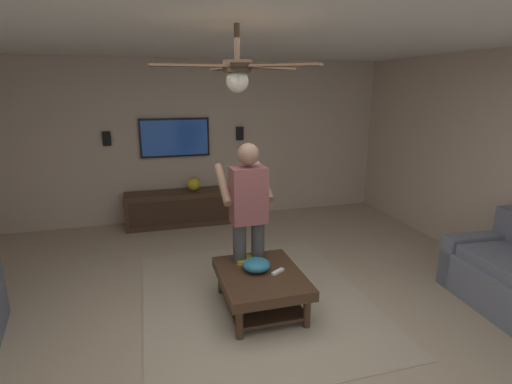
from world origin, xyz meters
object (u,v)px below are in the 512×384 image
object	(u,v)px
coffee_table	(261,282)
remote_white	(278,272)
media_console	(180,208)
ceiling_fan	(239,70)
tv	(175,138)
remote_black	(248,260)
wall_speaker_right	(107,139)
book	(248,260)
wall_speaker_left	(240,133)
bowl	(256,265)
person_standing	(248,212)
vase_round	(194,184)

from	to	relation	value
coffee_table	remote_white	xyz separation A→B (m)	(-0.04, -0.16, 0.12)
media_console	ceiling_fan	size ratio (longest dim) A/B	1.41
tv	remote_black	distance (m)	2.95
wall_speaker_right	ceiling_fan	world-z (taller)	ceiling_fan
wall_speaker_right	media_console	bearing A→B (deg)	-103.88
coffee_table	book	distance (m)	0.31
media_console	wall_speaker_left	size ratio (longest dim) A/B	7.73
media_console	remote_white	world-z (taller)	media_console
bowl	remote_black	distance (m)	0.24
book	wall_speaker_right	world-z (taller)	wall_speaker_right
person_standing	vase_round	xyz separation A→B (m)	(2.47, 0.26, -0.27)
remote_black	wall_speaker_right	distance (m)	3.30
media_console	bowl	world-z (taller)	media_console
remote_white	coffee_table	bearing A→B (deg)	133.38
remote_white	person_standing	bearing A→B (deg)	85.79
media_console	remote_black	size ratio (longest dim) A/B	11.33
remote_white	book	xyz separation A→B (m)	(0.32, 0.22, 0.01)
book	ceiling_fan	bearing A→B (deg)	-166.67
book	wall_speaker_left	size ratio (longest dim) A/B	1.00
coffee_table	wall_speaker_right	distance (m)	3.60
bowl	ceiling_fan	distance (m)	1.96
media_console	ceiling_fan	xyz separation A→B (m)	(-3.38, -0.20, 2.01)
wall_speaker_left	wall_speaker_right	size ratio (longest dim) A/B	1.00
media_console	wall_speaker_left	bearing A→B (deg)	103.31
coffee_table	bowl	size ratio (longest dim) A/B	3.62
coffee_table	vase_round	bearing A→B (deg)	6.02
media_console	book	distance (m)	2.56
media_console	wall_speaker_left	world-z (taller)	wall_speaker_left
bowl	wall_speaker_left	distance (m)	3.19
person_standing	bowl	size ratio (longest dim) A/B	5.94
media_console	remote_white	size ratio (longest dim) A/B	11.33
tv	wall_speaker_left	xyz separation A→B (m)	(0.01, -1.07, 0.03)
wall_speaker_right	remote_black	bearing A→B (deg)	-151.19
book	ceiling_fan	world-z (taller)	ceiling_fan
wall_speaker_left	ceiling_fan	size ratio (longest dim) A/B	0.18
person_standing	bowl	world-z (taller)	person_standing
remote_white	wall_speaker_left	bearing A→B (deg)	51.18
vase_round	wall_speaker_left	world-z (taller)	wall_speaker_left
book	vase_round	bearing A→B (deg)	36.90
media_console	person_standing	bearing A→B (deg)	11.55
remote_black	vase_round	bearing A→B (deg)	-79.12
remote_black	ceiling_fan	xyz separation A→B (m)	(-0.88, 0.29, 1.87)
remote_black	ceiling_fan	bearing A→B (deg)	76.88
book	ceiling_fan	distance (m)	2.08
person_standing	wall_speaker_left	world-z (taller)	person_standing
coffee_table	tv	size ratio (longest dim) A/B	0.91
remote_black	book	distance (m)	0.01
tv	person_standing	world-z (taller)	tv
vase_round	wall_speaker_left	size ratio (longest dim) A/B	1.00
media_console	person_standing	xyz separation A→B (m)	(-2.45, -0.50, 0.66)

